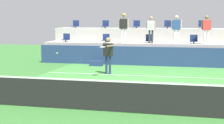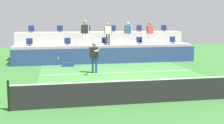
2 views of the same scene
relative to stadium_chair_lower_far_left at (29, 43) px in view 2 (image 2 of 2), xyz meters
The scene contains 25 objects.
ground_plane 9.11m from the stadium_chair_lower_far_left, 53.52° to the right, with size 40.00×40.00×0.00m, color #336B2D.
court_inner_paint 8.34m from the stadium_chair_lower_far_left, 49.37° to the right, with size 9.00×10.00×0.01m, color #3D7F38.
court_service_line 7.36m from the stadium_chair_lower_far_left, 42.11° to the right, with size 9.00×0.06×0.00m, color white.
tennis_net 12.48m from the stadium_chair_lower_far_left, 64.54° to the right, with size 10.48×0.08×1.07m.
sponsor_backboard 5.56m from the stadium_chair_lower_far_left, 12.99° to the right, with size 13.00×0.16×1.10m, color navy.
seating_tier_lower 5.41m from the stadium_chair_lower_far_left, ahead, with size 13.00×1.80×1.25m, color #ADAAA3.
seating_tier_upper 5.68m from the stadium_chair_lower_far_left, 19.23° to the left, with size 13.00×1.80×2.10m, color #ADAAA3.
stadium_chair_lower_far_left is the anchor object (origin of this frame).
stadium_chair_lower_left 2.65m from the stadium_chair_lower_far_left, ahead, with size 0.44×0.40×0.52m.
stadium_chair_lower_center 5.39m from the stadium_chair_lower_far_left, ahead, with size 0.44×0.40×0.52m.
stadium_chair_lower_right 8.03m from the stadium_chair_lower_far_left, ahead, with size 0.44×0.40×0.52m.
stadium_chair_lower_far_right 10.70m from the stadium_chair_lower_far_left, ahead, with size 0.44×0.40×0.52m.
stadium_chair_upper_far_left 1.99m from the stadium_chair_lower_far_left, 89.01° to the left, with size 0.44×0.40×0.52m.
stadium_chair_upper_left 2.94m from the stadium_chair_lower_far_left, 39.68° to the left, with size 0.44×0.40×0.52m.
stadium_chair_upper_mid_left 4.75m from the stadium_chair_lower_far_left, 22.64° to the left, with size 0.44×0.40×0.52m.
stadium_chair_upper_mid_right 6.67m from the stadium_chair_lower_far_left, 15.78° to the left, with size 0.44×0.40×0.52m.
stadium_chair_upper_right 8.77m from the stadium_chair_lower_far_left, 11.90° to the left, with size 0.44×0.40×0.52m.
stadium_chair_upper_far_right 10.84m from the stadium_chair_lower_far_left, ahead, with size 0.44×0.40×0.52m.
tennis_player 6.20m from the stadium_chair_lower_far_left, 50.31° to the right, with size 0.60×1.33×1.80m.
spectator_with_hat 3.98m from the stadium_chair_lower_far_left, ahead, with size 0.61×0.45×1.79m.
spectator_in_grey 5.60m from the stadium_chair_lower_far_left, ahead, with size 0.57×0.25×1.60m.
spectator_leaning_on_rail 7.08m from the stadium_chair_lower_far_left, ahead, with size 0.59×0.24×1.66m.
spectator_in_white 8.76m from the stadium_chair_lower_far_left, ahead, with size 0.58×0.26×1.65m.
tennis_ball 6.44m from the stadium_chair_lower_far_left, 72.84° to the right, with size 0.07×0.07×0.07m.
equipment_bag 3.52m from the stadium_chair_lower_far_left, 37.68° to the right, with size 0.76×0.28×0.30m, color navy.
Camera 2 is at (-3.63, -14.22, 3.12)m, focal length 47.43 mm.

